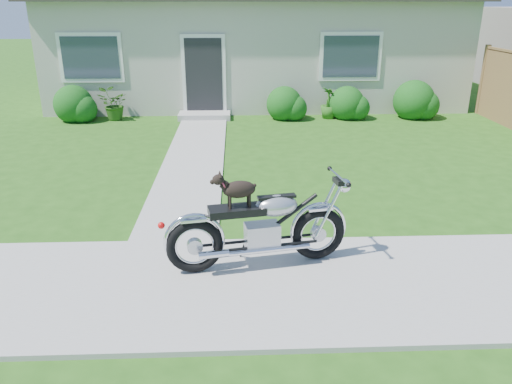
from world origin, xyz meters
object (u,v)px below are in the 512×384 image
Objects in this scene: house at (255,29)px; motorcycle_with_dog at (261,226)px; potted_plant_left at (113,104)px; potted_plant_right at (329,103)px.

motorcycle_with_dog is at bearing -91.76° from house.
house is at bearing 41.15° from potted_plant_left.
motorcycle_with_dog reaches higher than potted_plant_right.
house reaches higher than potted_plant_left.
potted_plant_right is at bearing 64.03° from motorcycle_with_dog.
house is 14.77× the size of potted_plant_left.
motorcycle_with_dog is at bearing -66.25° from potted_plant_left.
house reaches higher than motorcycle_with_dog.
house is at bearing 118.96° from potted_plant_right.
potted_plant_right is (5.85, 0.00, -0.00)m from potted_plant_left.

